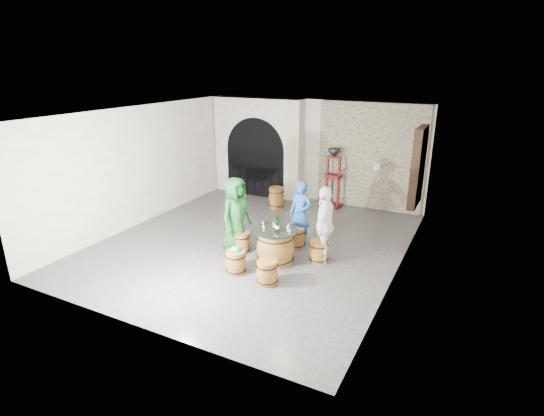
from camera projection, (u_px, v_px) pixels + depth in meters
The scene contains 31 objects.
ground at pixel (254, 243), 10.61m from camera, with size 8.00×8.00×0.00m, color #2C2C2F.
wall_back at pixel (315, 151), 13.45m from camera, with size 8.00×8.00×0.00m, color silver.
wall_front at pixel (129, 241), 6.72m from camera, with size 8.00×8.00×0.00m, color silver.
wall_left at pixel (142, 165), 11.59m from camera, with size 8.00×8.00×0.00m, color silver.
wall_right at pixel (403, 202), 8.58m from camera, with size 8.00×8.00×0.00m, color silver.
ceiling at pixel (252, 113), 9.56m from camera, with size 8.00×8.00×0.00m, color beige.
stone_facing_panel at pixel (370, 157), 12.63m from camera, with size 3.20×0.12×3.18m, color gray.
arched_opening at pixel (258, 148), 14.06m from camera, with size 3.10×0.60×3.19m.
shuttered_window at pixel (418, 167), 10.59m from camera, with size 0.23×1.10×2.00m.
barrel_table at pixel (275, 246), 9.46m from camera, with size 1.02×1.02×0.78m.
barrel_stool_left at pixel (241, 242), 10.04m from camera, with size 0.45×0.45×0.50m.
barrel_stool_far at pixel (296, 237), 10.30m from camera, with size 0.45×0.45×0.50m.
barrel_stool_right at pixel (319, 251), 9.54m from camera, with size 0.45×0.45×0.50m.
barrel_stool_near_right at pixel (267, 272), 8.58m from camera, with size 0.45×0.45×0.50m.
barrel_stool_near_left at pixel (236, 262), 9.03m from camera, with size 0.45×0.45×0.50m.
green_cap at pixel (235, 249), 8.93m from camera, with size 0.25×0.21×0.12m.
person_green at pixel (236, 215), 9.90m from camera, with size 0.88×0.57×1.81m, color #113D19.
person_blue at pixel (300, 213), 10.27m from camera, with size 0.59×0.39×1.61m, color #1A4391.
person_white at pixel (325, 225), 9.34m from camera, with size 1.04×0.43×1.77m, color silver.
wine_bottle_left at pixel (276, 224), 9.28m from camera, with size 0.08×0.08×0.32m.
wine_bottle_center at pixel (277, 226), 9.20m from camera, with size 0.08×0.08×0.32m.
wine_bottle_right at pixel (277, 222), 9.44m from camera, with size 0.08×0.08×0.32m.
tasting_glass_a at pixel (264, 229), 9.27m from camera, with size 0.05×0.05×0.10m, color #B16F22, non-canonical shape.
tasting_glass_b at pixel (287, 228), 9.27m from camera, with size 0.05×0.05×0.10m, color #B16F22, non-canonical shape.
tasting_glass_c at pixel (274, 225), 9.48m from camera, with size 0.05×0.05×0.10m, color #B16F22, non-canonical shape.
tasting_glass_d at pixel (289, 226), 9.39m from camera, with size 0.05×0.05×0.10m, color #B16F22, non-canonical shape.
tasting_glass_e at pixel (290, 232), 9.09m from camera, with size 0.05×0.05×0.10m, color #B16F22, non-canonical shape.
tasting_glass_f at pixel (263, 224), 9.53m from camera, with size 0.05×0.05×0.10m, color #B16F22, non-canonical shape.
side_barrel at pixel (276, 198), 13.06m from camera, with size 0.49×0.49×0.65m.
corking_press at pixel (333, 174), 12.85m from camera, with size 0.77×0.47×1.84m.
control_box at pixel (377, 167), 12.54m from camera, with size 0.18×0.10×0.22m, color silver.
Camera 1 is at (4.83, -8.47, 4.28)m, focal length 28.00 mm.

